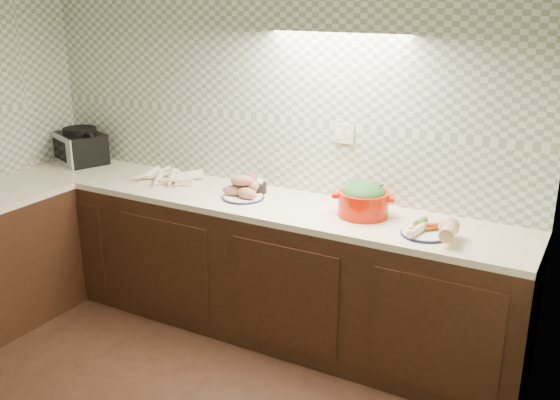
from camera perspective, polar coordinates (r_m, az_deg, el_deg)
The scene contains 8 objects.
room at distance 2.72m, azimuth -20.60°, elevation 6.12°, with size 3.60×3.60×2.60m.
counter at distance 4.01m, azimuth -17.84°, elevation -7.64°, with size 3.60×3.60×0.90m.
toaster_oven at distance 5.04m, azimuth -17.77°, elevation 4.68°, with size 0.47×0.42×0.27m.
parsnip_pile at distance 4.43m, azimuth -10.43°, elevation 2.23°, with size 0.43×0.42×0.08m.
sweet_potato_plate at distance 3.98m, azimuth -3.36°, elevation 0.94°, with size 0.27×0.27×0.16m.
onion_bowl at distance 4.10m, azimuth -2.42°, elevation 1.36°, with size 0.17×0.17×0.13m.
dutch_oven at distance 3.68m, azimuth 7.63°, elevation 0.03°, with size 0.37×0.36×0.21m.
veg_plate at distance 3.46m, azimuth 14.12°, elevation -2.57°, with size 0.32×0.27×0.12m.
Camera 1 is at (2.04, -1.72, 2.16)m, focal length 40.00 mm.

